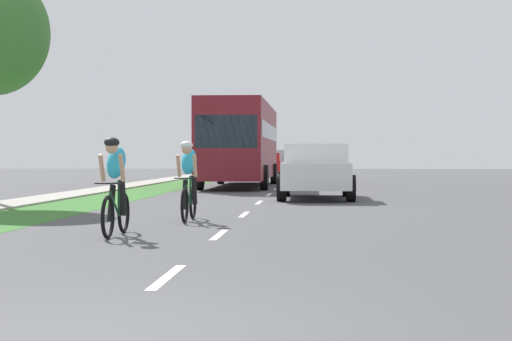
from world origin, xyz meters
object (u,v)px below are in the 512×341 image
cyclist_lead (115,186)px  bus_maroon (241,140)px  suv_silver (274,161)px  sedan_red (269,164)px  pickup_white (316,172)px  cyclist_trailing (189,180)px

cyclist_lead → bus_maroon: bearing=90.0°
suv_silver → sedan_red: bearing=-89.4°
cyclist_lead → suv_silver: suv_silver is taller
bus_maroon → pickup_white: bearing=-72.6°
cyclist_trailing → sedan_red: 38.18m
cyclist_lead → bus_maroon: bus_maroon is taller
cyclist_trailing → pickup_white: 8.99m
bus_maroon → suv_silver: 27.98m
cyclist_lead → suv_silver: 49.91m
bus_maroon → cyclist_trailing: bearing=-87.9°
cyclist_lead → bus_maroon: size_ratio=0.15×
cyclist_lead → cyclist_trailing: 3.16m
cyclist_trailing → suv_silver: 46.83m
pickup_white → sedan_red: 29.71m
cyclist_lead → pickup_white: (3.22, 11.71, 0.02)m
cyclist_lead → bus_maroon: (0.00, 21.94, 1.17)m
sedan_red → cyclist_lead: bearing=-90.1°
cyclist_lead → pickup_white: pickup_white is taller
suv_silver → cyclist_trailing: bearing=-89.1°
cyclist_trailing → sedan_red: size_ratio=0.40×
bus_maroon → cyclist_lead: bearing=-90.0°
cyclist_lead → bus_maroon: 21.97m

